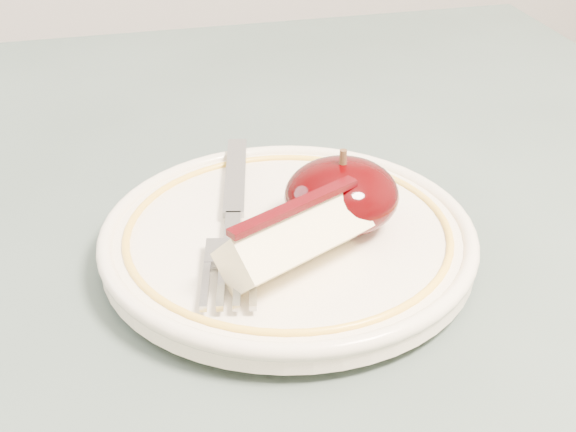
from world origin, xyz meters
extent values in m
cylinder|color=brown|center=(0.40, 0.40, 0.35)|extent=(0.05, 0.05, 0.71)
cube|color=#465750|center=(0.00, 0.00, 0.73)|extent=(0.90, 0.90, 0.04)
cylinder|color=white|center=(0.09, 0.02, 0.75)|extent=(0.11, 0.11, 0.01)
cylinder|color=white|center=(0.09, 0.02, 0.76)|extent=(0.21, 0.21, 0.01)
torus|color=white|center=(0.09, 0.02, 0.77)|extent=(0.21, 0.21, 0.01)
torus|color=yellow|center=(0.09, 0.02, 0.77)|extent=(0.18, 0.18, 0.00)
ellipsoid|color=black|center=(0.12, 0.02, 0.79)|extent=(0.06, 0.06, 0.04)
cylinder|color=#472D19|center=(0.12, 0.02, 0.81)|extent=(0.00, 0.00, 0.01)
cube|color=#FFF3BB|center=(0.09, -0.01, 0.79)|extent=(0.09, 0.07, 0.03)
cube|color=#350105|center=(0.09, -0.01, 0.80)|extent=(0.07, 0.04, 0.00)
cube|color=gray|center=(0.08, 0.09, 0.77)|extent=(0.03, 0.10, 0.00)
cube|color=gray|center=(0.06, 0.03, 0.77)|extent=(0.01, 0.03, 0.00)
cube|color=gray|center=(0.06, 0.00, 0.77)|extent=(0.03, 0.03, 0.00)
cube|color=gray|center=(0.06, -0.03, 0.77)|extent=(0.01, 0.04, 0.00)
cube|color=gray|center=(0.06, -0.02, 0.77)|extent=(0.01, 0.04, 0.00)
cube|color=gray|center=(0.05, -0.02, 0.77)|extent=(0.01, 0.04, 0.00)
cube|color=gray|center=(0.04, -0.02, 0.77)|extent=(0.01, 0.04, 0.00)
camera|label=1|loc=(0.00, -0.34, 1.00)|focal=50.00mm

